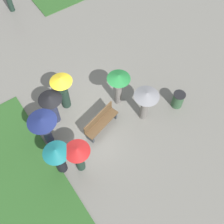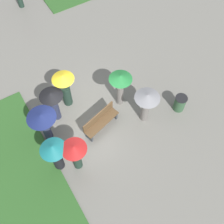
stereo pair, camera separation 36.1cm
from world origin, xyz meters
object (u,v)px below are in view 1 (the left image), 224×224
(park_bench, at_px, (100,121))
(crowd_person_red, at_px, (78,155))
(crowd_person_green, at_px, (119,83))
(crowd_person_navy, at_px, (43,125))
(crowd_person_black, at_px, (52,104))
(crowd_person_yellow, at_px, (63,89))
(crowd_person_grey, at_px, (146,100))
(crowd_person_teal, at_px, (58,156))
(trash_bin, at_px, (178,100))

(park_bench, bearing_deg, crowd_person_red, -162.48)
(crowd_person_red, bearing_deg, crowd_person_green, -102.20)
(crowd_person_red, bearing_deg, crowd_person_navy, -27.29)
(crowd_person_green, xyz_separation_m, crowd_person_black, (-2.70, 0.74, -0.19))
(crowd_person_yellow, relative_size, crowd_person_grey, 1.08)
(crowd_person_green, relative_size, crowd_person_grey, 1.07)
(crowd_person_teal, relative_size, crowd_person_green, 0.95)
(crowd_person_navy, xyz_separation_m, crowd_person_black, (0.70, 0.70, -0.11))
(park_bench, relative_size, crowd_person_red, 0.99)
(trash_bin, relative_size, crowd_person_red, 0.46)
(crowd_person_navy, bearing_deg, crowd_person_grey, -68.88)
(park_bench, bearing_deg, crowd_person_navy, 145.89)
(crowd_person_teal, bearing_deg, crowd_person_black, -27.58)
(trash_bin, xyz_separation_m, crowd_person_green, (-2.03, 1.61, 0.97))
(trash_bin, distance_m, crowd_person_grey, 1.84)
(crowd_person_teal, height_order, crowd_person_red, crowd_person_teal)
(park_bench, distance_m, crowd_person_red, 2.04)
(crowd_person_teal, height_order, crowd_person_yellow, crowd_person_yellow)
(crowd_person_navy, height_order, crowd_person_red, crowd_person_navy)
(crowd_person_navy, distance_m, crowd_person_yellow, 1.82)
(trash_bin, relative_size, crowd_person_navy, 0.45)
(crowd_person_green, height_order, crowd_person_black, crowd_person_green)
(trash_bin, bearing_deg, crowd_person_navy, 163.05)
(park_bench, bearing_deg, crowd_person_teal, -178.67)
(crowd_person_black, relative_size, crowd_person_grey, 1.00)
(crowd_person_teal, distance_m, crowd_person_navy, 1.38)
(crowd_person_yellow, bearing_deg, crowd_person_red, -18.49)
(trash_bin, height_order, crowd_person_red, crowd_person_red)
(park_bench, bearing_deg, crowd_person_green, 10.03)
(park_bench, distance_m, crowd_person_navy, 2.32)
(crowd_person_teal, relative_size, crowd_person_red, 1.02)
(crowd_person_red, xyz_separation_m, crowd_person_grey, (3.39, 0.45, 0.07))
(trash_bin, distance_m, crowd_person_teal, 5.67)
(trash_bin, bearing_deg, crowd_person_yellow, 145.34)
(crowd_person_navy, distance_m, crowd_person_green, 3.41)
(trash_bin, height_order, crowd_person_yellow, crowd_person_yellow)
(crowd_person_red, height_order, crowd_person_grey, crowd_person_grey)
(crowd_person_navy, xyz_separation_m, crowd_person_yellow, (1.44, 1.11, -0.12))
(crowd_person_teal, xyz_separation_m, crowd_person_navy, (0.17, 1.37, 0.10))
(crowd_person_navy, height_order, crowd_person_green, crowd_person_green)
(trash_bin, xyz_separation_m, crowd_person_yellow, (-4.00, 2.76, 0.77))
(trash_bin, xyz_separation_m, crowd_person_teal, (-5.60, 0.29, 0.79))
(crowd_person_black, relative_size, crowd_person_red, 1.01)
(park_bench, distance_m, crowd_person_teal, 2.44)
(crowd_person_yellow, relative_size, crowd_person_black, 1.08)
(crowd_person_teal, bearing_deg, crowd_person_green, -74.29)
(park_bench, xyz_separation_m, crowd_person_green, (1.34, 0.65, 0.90))
(park_bench, height_order, crowd_person_navy, crowd_person_navy)
(crowd_person_green, xyz_separation_m, crowd_person_grey, (0.44, -1.24, -0.12))
(trash_bin, bearing_deg, crowd_person_green, 141.53)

